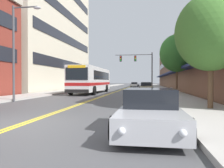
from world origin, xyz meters
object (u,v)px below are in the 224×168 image
at_px(car_slate_blue_parked_right_far, 146,86).
at_px(street_lamp_left_near, 18,44).
at_px(street_tree_right_mid, 177,53).
at_px(fire_hydrant, 171,94).
at_px(city_bus, 92,79).
at_px(traffic_signal_mast, 139,63).
at_px(car_white_moving_lead, 135,85).
at_px(street_tree_right_near, 211,33).
at_px(car_champagne_parked_left_mid, 101,86).
at_px(car_beige_parked_right_mid, 146,87).
at_px(car_silver_parked_right_foreground, 150,111).

relative_size(car_slate_blue_parked_right_far, street_lamp_left_near, 0.63).
distance_m(street_tree_right_mid, fire_hydrant, 9.72).
relative_size(city_bus, traffic_signal_mast, 1.98).
bearing_deg(street_tree_right_mid, fire_hydrant, -100.01).
relative_size(traffic_signal_mast, street_lamp_left_near, 0.88).
distance_m(city_bus, car_white_moving_lead, 33.86).
height_order(car_slate_blue_parked_right_far, street_tree_right_mid, street_tree_right_mid).
bearing_deg(street_tree_right_near, street_tree_right_mid, 89.77).
relative_size(car_champagne_parked_left_mid, traffic_signal_mast, 0.76).
relative_size(traffic_signal_mast, street_tree_right_near, 1.08).
bearing_deg(car_beige_parked_right_mid, car_white_moving_lead, 96.47).
height_order(car_champagne_parked_left_mid, street_tree_right_near, street_tree_right_near).
xyz_separation_m(car_beige_parked_right_mid, car_slate_blue_parked_right_far, (-0.01, 6.22, 0.01)).
xyz_separation_m(car_slate_blue_parked_right_far, fire_hydrant, (1.67, -23.34, -0.00)).
distance_m(street_lamp_left_near, street_tree_right_near, 12.83).
height_order(traffic_signal_mast, street_tree_right_mid, street_tree_right_mid).
bearing_deg(traffic_signal_mast, car_silver_parked_right_foreground, -87.41).
bearing_deg(street_lamp_left_near, fire_hydrant, 2.63).
height_order(city_bus, street_tree_right_mid, street_tree_right_mid).
relative_size(city_bus, car_beige_parked_right_mid, 2.56).
relative_size(car_champagne_parked_left_mid, car_white_moving_lead, 1.05).
bearing_deg(city_bus, car_slate_blue_parked_right_far, 59.45).
height_order(car_beige_parked_right_mid, street_tree_right_near, street_tree_right_near).
xyz_separation_m(car_beige_parked_right_mid, street_tree_right_mid, (3.22, -8.33, 3.86)).
bearing_deg(car_beige_parked_right_mid, car_silver_parked_right_foreground, -89.70).
height_order(car_silver_parked_right_foreground, car_slate_blue_parked_right_far, car_slate_blue_parked_right_far).
height_order(car_beige_parked_right_mid, car_slate_blue_parked_right_far, car_slate_blue_parked_right_far).
bearing_deg(car_white_moving_lead, street_lamp_left_near, -97.48).
distance_m(car_champagne_parked_left_mid, fire_hydrant, 27.68).
bearing_deg(traffic_signal_mast, fire_hydrant, -82.07).
distance_m(car_beige_parked_right_mid, street_tree_right_mid, 9.73).
bearing_deg(city_bus, street_lamp_left_near, -101.18).
distance_m(city_bus, street_tree_right_near, 18.58).
relative_size(car_white_moving_lead, street_tree_right_near, 0.79).
height_order(street_lamp_left_near, street_tree_right_near, street_lamp_left_near).
height_order(car_beige_parked_right_mid, street_lamp_left_near, street_lamp_left_near).
xyz_separation_m(city_bus, car_white_moving_lead, (3.60, 33.64, -1.22)).
bearing_deg(street_lamp_left_near, car_slate_blue_parked_right_far, 68.82).
bearing_deg(car_beige_parked_right_mid, street_lamp_left_near, -117.68).
distance_m(car_beige_parked_right_mid, car_white_moving_lead, 28.52).
height_order(car_slate_blue_parked_right_far, traffic_signal_mast, traffic_signal_mast).
relative_size(city_bus, fire_hydrant, 13.19).
relative_size(car_champagne_parked_left_mid, street_lamp_left_near, 0.67).
distance_m(traffic_signal_mast, street_tree_right_mid, 12.36).
xyz_separation_m(street_lamp_left_near, fire_hydrant, (10.91, 0.50, -3.60)).
distance_m(traffic_signal_mast, street_tree_right_near, 24.44).
height_order(street_tree_right_mid, fire_hydrant, street_tree_right_mid).
relative_size(street_lamp_left_near, street_tree_right_near, 1.24).
distance_m(car_silver_parked_right_foreground, car_slate_blue_parked_right_far, 31.67).
xyz_separation_m(car_slate_blue_parked_right_far, traffic_signal_mast, (-1.16, -3.00, 3.75)).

